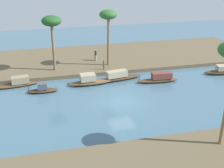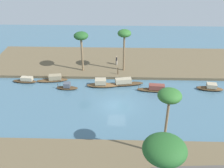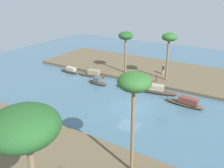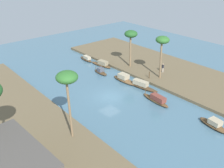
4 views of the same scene
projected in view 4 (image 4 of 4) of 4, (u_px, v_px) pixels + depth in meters
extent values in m
plane|color=#476B7F|center=(110.00, 96.00, 37.18)|extent=(71.91, 71.91, 0.00)
cube|color=brown|center=(169.00, 71.00, 45.09)|extent=(44.49, 12.56, 0.43)
cube|color=brown|center=(18.00, 132.00, 29.08)|extent=(44.49, 12.56, 0.43)
ellipsoid|color=brown|center=(213.00, 125.00, 30.28)|extent=(4.02, 1.67, 0.52)
cube|color=tan|center=(215.00, 122.00, 29.91)|extent=(1.55, 1.24, 0.59)
ellipsoid|color=brown|center=(125.00, 80.00, 41.51)|extent=(4.94, 1.42, 0.54)
cube|color=tan|center=(124.00, 76.00, 41.45)|extent=(1.71, 1.24, 0.74)
ellipsoid|color=#47331E|center=(143.00, 87.00, 39.37)|extent=(5.39, 1.86, 0.49)
cube|color=tan|center=(141.00, 83.00, 39.36)|extent=(2.54, 1.31, 0.72)
ellipsoid|color=brown|center=(155.00, 100.00, 35.73)|extent=(4.88, 1.40, 0.45)
cube|color=brown|center=(158.00, 98.00, 35.13)|extent=(2.33, 1.09, 0.69)
cylinder|color=brown|center=(145.00, 92.00, 37.07)|extent=(0.07, 0.07, 0.57)
ellipsoid|color=#47331E|center=(86.00, 59.00, 50.51)|extent=(3.88, 1.25, 0.41)
cube|color=tan|center=(87.00, 58.00, 49.98)|extent=(1.86, 0.91, 0.57)
ellipsoid|color=#47331E|center=(101.00, 72.00, 44.64)|extent=(3.25, 1.11, 0.39)
cube|color=#4C515B|center=(101.00, 70.00, 44.41)|extent=(0.99, 0.91, 0.67)
cylinder|color=#47331E|center=(96.00, 68.00, 45.45)|extent=(0.07, 0.07, 0.50)
ellipsoid|color=brown|center=(101.00, 65.00, 47.90)|extent=(4.96, 1.76, 0.36)
cube|color=gray|center=(103.00, 63.00, 47.37)|extent=(2.01, 1.23, 0.73)
cylinder|color=gray|center=(163.00, 70.00, 44.04)|extent=(0.37, 0.37, 0.75)
cube|color=#232328|center=(163.00, 66.00, 43.75)|extent=(0.23, 0.39, 0.60)
sphere|color=tan|center=(163.00, 64.00, 43.57)|extent=(0.20, 0.20, 0.20)
cylinder|color=#4C3823|center=(149.00, 75.00, 41.59)|extent=(0.14, 0.14, 1.16)
cylinder|color=#7F6647|center=(161.00, 61.00, 40.74)|extent=(0.31, 0.61, 5.99)
ellipsoid|color=#2D6628|center=(163.00, 40.00, 39.24)|extent=(2.15, 2.15, 1.18)
cylinder|color=#7F6647|center=(130.00, 52.00, 45.35)|extent=(0.33, 0.49, 5.55)
ellipsoid|color=#235623|center=(131.00, 34.00, 43.94)|extent=(2.28, 2.28, 1.25)
cylinder|color=#7F6647|center=(70.00, 110.00, 26.63)|extent=(0.25, 0.42, 6.72)
ellipsoid|color=#2D6628|center=(67.00, 77.00, 24.96)|extent=(2.23, 2.23, 1.22)
cube|color=#4C4742|center=(11.00, 153.00, 20.74)|extent=(8.87, 4.96, 0.47)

